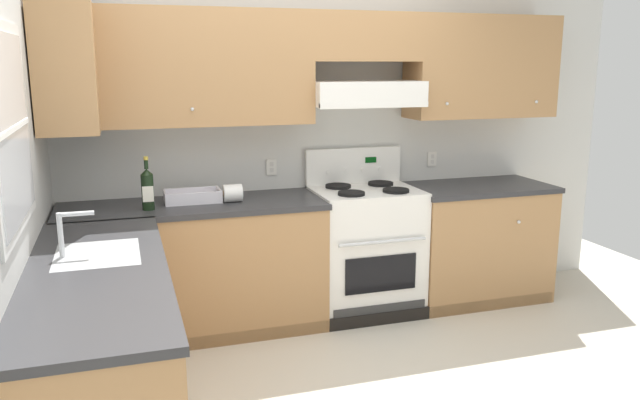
{
  "coord_description": "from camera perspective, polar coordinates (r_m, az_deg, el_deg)",
  "views": [
    {
      "loc": [
        -1.1,
        -2.94,
        1.83
      ],
      "look_at": [
        0.05,
        0.7,
        1.0
      ],
      "focal_mm": 35.48,
      "sensor_mm": 36.0,
      "label": 1
    }
  ],
  "objects": [
    {
      "name": "stove",
      "position": [
        4.72,
        4.12,
        -4.42
      ],
      "size": [
        0.76,
        0.62,
        1.2
      ],
      "color": "white",
      "rests_on": "ground_plane"
    },
    {
      "name": "bowl",
      "position": [
        4.36,
        -11.41,
        0.19
      ],
      "size": [
        0.38,
        0.21,
        0.08
      ],
      "color": "silver",
      "rests_on": "counter_back_run"
    },
    {
      "name": "wall_back",
      "position": [
        4.73,
        1.03,
        8.0
      ],
      "size": [
        4.68,
        0.57,
        2.55
      ],
      "color": "silver",
      "rests_on": "ground_plane"
    },
    {
      "name": "wine_bottle",
      "position": [
        4.17,
        -15.29,
        1.02
      ],
      "size": [
        0.08,
        0.08,
        0.34
      ],
      "color": "black",
      "rests_on": "counter_back_run"
    },
    {
      "name": "counter_left_run",
      "position": [
        3.25,
        -18.91,
        -13.4
      ],
      "size": [
        0.63,
        1.91,
        1.13
      ],
      "color": "#A87A4C",
      "rests_on": "ground_plane"
    },
    {
      "name": "wall_left",
      "position": [
        3.24,
        -26.09,
        2.37
      ],
      "size": [
        0.47,
        4.0,
        2.55
      ],
      "color": "silver",
      "rests_on": "ground_plane"
    },
    {
      "name": "paper_towel_roll",
      "position": [
        4.31,
        -7.9,
        0.62
      ],
      "size": [
        0.13,
        0.12,
        0.12
      ],
      "color": "white",
      "rests_on": "counter_back_run"
    },
    {
      "name": "counter_back_run",
      "position": [
        4.59,
        -0.66,
        -5.25
      ],
      "size": [
        3.6,
        0.65,
        0.91
      ],
      "color": "#A87A4C",
      "rests_on": "ground_plane"
    }
  ]
}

